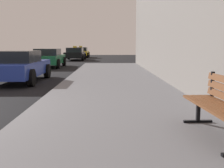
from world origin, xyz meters
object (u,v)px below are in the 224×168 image
(car_green, at_px, (48,58))
(car_blue, at_px, (19,66))
(car_black, at_px, (75,54))
(bench, at_px, (224,102))
(car_yellow, at_px, (81,52))

(car_green, bearing_deg, car_blue, -87.02)
(car_green, relative_size, car_black, 0.91)
(bench, height_order, car_black, car_black)
(car_black, xyz_separation_m, car_yellow, (0.02, 6.14, -0.00))
(bench, bearing_deg, car_blue, 122.76)
(bench, distance_m, car_yellow, 31.99)
(bench, relative_size, car_black, 0.39)
(bench, height_order, car_yellow, car_yellow)
(car_yellow, bearing_deg, car_black, -90.14)
(car_yellow, bearing_deg, bench, -81.03)
(bench, relative_size, car_blue, 0.41)
(car_green, distance_m, car_black, 9.81)
(bench, xyz_separation_m, car_blue, (-5.33, 7.68, -0.02))
(car_green, relative_size, car_yellow, 1.00)
(bench, distance_m, car_blue, 9.35)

